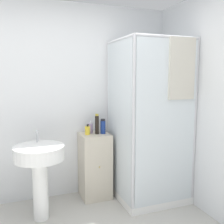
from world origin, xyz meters
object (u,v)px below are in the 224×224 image
soap_dispenser (87,130)px  lotion_bottle_white (91,128)px  sink (40,164)px  shampoo_bottle_blue (103,126)px  shampoo_bottle_tall_black (97,124)px

soap_dispenser → lotion_bottle_white: (0.06, 0.07, 0.01)m
sink → lotion_bottle_white: lotion_bottle_white is taller
shampoo_bottle_blue → sink: bearing=-160.4°
shampoo_bottle_blue → shampoo_bottle_tall_black: bearing=174.6°
soap_dispenser → lotion_bottle_white: bearing=49.4°
shampoo_bottle_blue → lotion_bottle_white: size_ratio=1.22×
shampoo_bottle_tall_black → shampoo_bottle_blue: bearing=-5.4°
shampoo_bottle_tall_black → lotion_bottle_white: shampoo_bottle_tall_black is taller
soap_dispenser → shampoo_bottle_tall_black: size_ratio=0.53×
sink → lotion_bottle_white: (0.69, 0.38, 0.28)m
soap_dispenser → shampoo_bottle_tall_black: bearing=-1.2°
sink → lotion_bottle_white: size_ratio=6.17×
sink → shampoo_bottle_tall_black: size_ratio=3.72×
sink → soap_dispenser: 0.75m
shampoo_bottle_tall_black → shampoo_bottle_blue: (0.08, -0.01, -0.03)m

